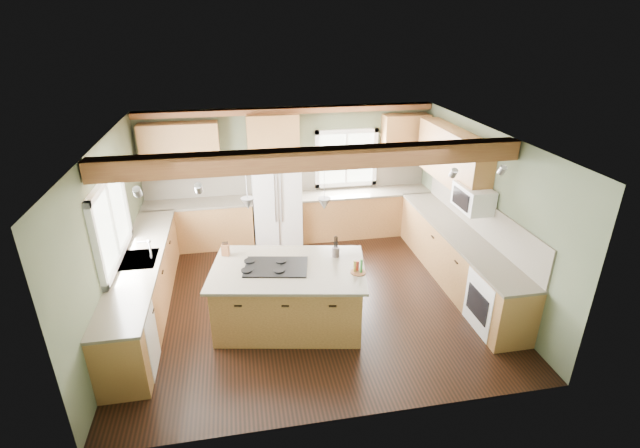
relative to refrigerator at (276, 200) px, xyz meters
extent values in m
plane|color=black|center=(0.30, -2.12, -0.90)|extent=(5.60, 5.60, 0.00)
plane|color=silver|center=(0.30, -2.12, 1.70)|extent=(5.60, 5.60, 0.00)
plane|color=#4A553C|center=(0.30, 0.38, 0.40)|extent=(5.60, 0.00, 5.60)
plane|color=#4A553C|center=(-2.50, -2.12, 0.40)|extent=(0.00, 5.00, 5.00)
plane|color=#4A553C|center=(3.10, -2.12, 0.40)|extent=(0.00, 5.00, 5.00)
cube|color=brown|center=(0.30, -2.71, 1.57)|extent=(5.55, 0.26, 0.26)
cube|color=brown|center=(0.30, 0.28, 1.64)|extent=(5.55, 0.20, 0.10)
cube|color=brown|center=(0.30, 0.36, 0.31)|extent=(5.58, 0.03, 0.58)
cube|color=brown|center=(3.08, -2.07, 0.31)|extent=(0.03, 3.70, 0.58)
cube|color=brown|center=(-1.49, 0.08, -0.46)|extent=(2.02, 0.60, 0.88)
cube|color=#484235|center=(-1.49, 0.08, 0.00)|extent=(2.06, 0.64, 0.04)
cube|color=brown|center=(1.79, 0.08, -0.46)|extent=(2.62, 0.60, 0.88)
cube|color=#484235|center=(1.79, 0.08, 0.00)|extent=(2.66, 0.64, 0.04)
cube|color=brown|center=(-2.20, -2.07, -0.46)|extent=(0.60, 3.70, 0.88)
cube|color=#484235|center=(-2.20, -2.07, 0.00)|extent=(0.64, 3.74, 0.04)
cube|color=brown|center=(2.80, -2.07, -0.46)|extent=(0.60, 3.70, 0.88)
cube|color=#484235|center=(2.80, -2.07, 0.00)|extent=(0.64, 3.74, 0.04)
cube|color=brown|center=(-1.69, 0.21, 1.05)|extent=(1.40, 0.35, 0.90)
cube|color=brown|center=(0.00, 0.21, 1.25)|extent=(0.96, 0.35, 0.70)
cube|color=brown|center=(2.92, -1.22, 1.05)|extent=(0.35, 2.20, 0.90)
cube|color=brown|center=(2.60, 0.21, 1.05)|extent=(0.90, 0.35, 0.90)
cube|color=white|center=(-2.48, -2.07, 0.65)|extent=(0.04, 1.60, 1.05)
cube|color=white|center=(1.45, 0.36, 0.65)|extent=(1.10, 0.04, 1.00)
cube|color=#262628|center=(-2.20, -2.07, 0.01)|extent=(0.50, 0.65, 0.03)
cylinder|color=#B2B2B7|center=(-2.02, -2.07, 0.15)|extent=(0.02, 0.02, 0.28)
cube|color=white|center=(-2.19, -3.37, -0.47)|extent=(0.60, 0.60, 0.84)
cube|color=white|center=(2.79, -3.37, -0.47)|extent=(0.60, 0.72, 0.84)
cube|color=white|center=(2.88, -2.17, 0.65)|extent=(0.40, 0.70, 0.38)
cone|color=#B2B2B7|center=(-0.59, -2.61, 0.98)|extent=(0.18, 0.18, 0.16)
cone|color=#B2B2B7|center=(0.39, -2.80, 0.98)|extent=(0.18, 0.18, 0.16)
cube|color=white|center=(0.00, 0.00, 0.00)|extent=(0.90, 0.74, 1.80)
cube|color=brown|center=(-0.10, -2.71, -0.46)|extent=(2.20, 1.58, 0.88)
cube|color=#484235|center=(-0.10, -2.71, 0.00)|extent=(2.36, 1.74, 0.04)
cube|color=black|center=(-0.26, -2.68, 0.03)|extent=(0.96, 0.73, 0.02)
cube|color=#5B321B|center=(-0.96, -2.18, 0.11)|extent=(0.13, 0.11, 0.18)
cylinder|color=#433936|center=(0.63, -2.50, 0.09)|extent=(0.14, 0.14, 0.15)
camera|label=1|loc=(-0.69, -8.35, 3.23)|focal=26.00mm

